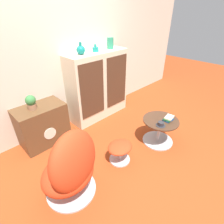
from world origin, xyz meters
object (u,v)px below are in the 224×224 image
ottoman (120,149)px  tv_console (43,125)px  vase_leftmost (81,50)px  teacup (161,124)px  vase_inner_left (96,49)px  vase_inner_right (110,43)px  potted_plant (31,102)px  book_stack (169,118)px  coffee_table (159,130)px  egg_chair (71,167)px  sideboard (98,86)px

ottoman → tv_console: bearing=115.7°
vase_leftmost → teacup: size_ratio=1.33×
vase_inner_left → vase_inner_right: 0.34m
potted_plant → tv_console: bearing=-0.3°
book_stack → coffee_table: bearing=133.8°
egg_chair → vase_leftmost: size_ratio=4.87×
sideboard → vase_inner_left: vase_inner_left is taller
sideboard → teacup: size_ratio=9.01×
vase_inner_left → teacup: bearing=-89.8°
vase_leftmost → vase_inner_left: vase_leftmost is taller
teacup → tv_console: bearing=130.2°
egg_chair → coffee_table: size_ratio=1.64×
ottoman → egg_chair: bearing=178.3°
coffee_table → vase_inner_right: (0.20, 1.28, 1.09)m
vase_leftmost → potted_plant: (-0.90, -0.02, -0.55)m
sideboard → vase_leftmost: 0.74m
potted_plant → book_stack: bearing=-43.6°
sideboard → vase_leftmost: size_ratio=6.77×
egg_chair → book_stack: size_ratio=5.05×
tv_console → vase_leftmost: bearing=1.2°
potted_plant → teacup: bearing=-47.9°
vase_leftmost → book_stack: 1.67m
coffee_table → vase_inner_left: size_ratio=4.62×
sideboard → vase_inner_right: vase_inner_right is taller
tv_console → egg_chair: bearing=-100.2°
potted_plant → teacup: 1.82m
egg_chair → vase_inner_left: bearing=40.0°
sideboard → vase_inner_left: (-0.02, 0.00, 0.64)m
coffee_table → vase_inner_left: bearing=96.0°
tv_console → vase_leftmost: 1.27m
egg_chair → teacup: egg_chair is taller
egg_chair → vase_leftmost: (1.02, 1.10, 0.87)m
sideboard → potted_plant: size_ratio=5.90×
ottoman → vase_inner_right: size_ratio=1.90×
sideboard → book_stack: size_ratio=7.02×
ottoman → potted_plant: 1.37m
ottoman → coffee_table: bearing=-12.3°
tv_console → ottoman: (0.53, -1.10, -0.11)m
vase_inner_right → potted_plant: bearing=-179.4°
tv_console → vase_inner_left: (1.12, 0.02, 0.94)m
egg_chair → vase_inner_right: size_ratio=4.71×
vase_leftmost → potted_plant: size_ratio=0.87×
sideboard → vase_inner_left: 0.64m
potted_plant → ottoman: bearing=-61.1°
tv_console → coffee_table: (1.25, -1.26, -0.09)m
tv_console → coffee_table: 1.78m
ottoman → book_stack: size_ratio=2.03×
tv_console → vase_leftmost: size_ratio=3.87×
ottoman → teacup: 0.67m
egg_chair → coffee_table: bearing=-7.1°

